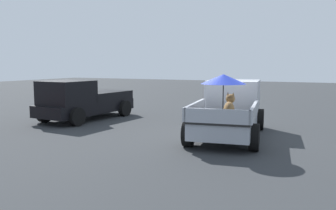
% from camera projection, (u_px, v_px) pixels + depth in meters
% --- Properties ---
extents(ground_plane, '(80.00, 80.00, 0.00)m').
position_uv_depth(ground_plane, '(228.00, 137.00, 12.20)').
color(ground_plane, '#2D3033').
extents(pickup_truck_main, '(5.26, 2.82, 2.22)m').
position_uv_depth(pickup_truck_main, '(230.00, 108.00, 12.46)').
color(pickup_truck_main, black).
rests_on(pickup_truck_main, ground).
extents(pickup_truck_red, '(4.93, 2.48, 1.80)m').
position_uv_depth(pickup_truck_red, '(83.00, 100.00, 15.90)').
color(pickup_truck_red, black).
rests_on(pickup_truck_red, ground).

